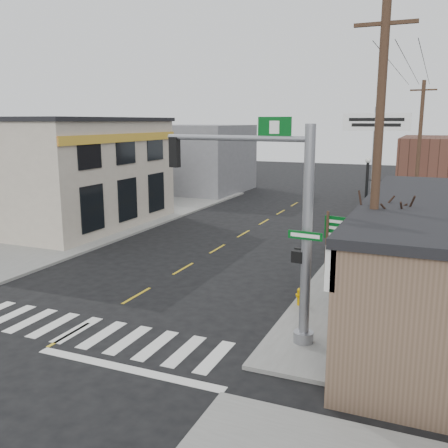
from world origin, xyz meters
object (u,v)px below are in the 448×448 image
at_px(fire_hydrant, 300,296).
at_px(dance_center_sign, 375,143).
at_px(bare_tree, 386,204).
at_px(utility_pole_far, 419,153).
at_px(lamp_post, 367,204).
at_px(guide_sign, 342,235).
at_px(utility_pole_near, 376,175).
at_px(traffic_signal_pole, 281,211).

distance_m(fire_hydrant, dance_center_sign, 12.02).
xyz_separation_m(fire_hydrant, bare_tree, (2.92, -1.15, 3.78)).
bearing_deg(utility_pole_far, fire_hydrant, -93.73).
bearing_deg(lamp_post, guide_sign, -123.01).
xyz_separation_m(guide_sign, bare_tree, (2.15, -5.28, 2.30)).
xyz_separation_m(guide_sign, fire_hydrant, (-0.77, -4.13, -1.48)).
bearing_deg(utility_pole_near, utility_pole_far, 90.11).
height_order(guide_sign, bare_tree, bare_tree).
bearing_deg(bare_tree, utility_pole_near, -111.19).
relative_size(dance_center_sign, utility_pole_far, 0.81).
bearing_deg(guide_sign, dance_center_sign, 97.33).
height_order(lamp_post, utility_pole_near, utility_pole_near).
distance_m(lamp_post, utility_pole_far, 11.16).
bearing_deg(guide_sign, lamp_post, 81.99).
bearing_deg(fire_hydrant, traffic_signal_pole, -88.26).
bearing_deg(lamp_post, utility_pole_far, 66.82).
distance_m(fire_hydrant, utility_pole_near, 5.76).
height_order(traffic_signal_pole, dance_center_sign, dance_center_sign).
bearing_deg(utility_pole_far, lamp_post, -92.11).
bearing_deg(bare_tree, guide_sign, 112.21).
xyz_separation_m(lamp_post, utility_pole_far, (1.72, 10.88, 1.75)).
bearing_deg(utility_pole_near, guide_sign, 109.09).
bearing_deg(dance_center_sign, bare_tree, -83.30).
bearing_deg(guide_sign, fire_hydrant, -89.75).
bearing_deg(utility_pole_far, bare_tree, -83.99).
relative_size(traffic_signal_pole, bare_tree, 1.29).
distance_m(guide_sign, fire_hydrant, 4.45).
bearing_deg(bare_tree, traffic_signal_pole, -146.36).
relative_size(traffic_signal_pole, utility_pole_far, 0.74).
bearing_deg(utility_pole_far, dance_center_sign, -100.93).
distance_m(traffic_signal_pole, utility_pole_far, 20.38).
distance_m(traffic_signal_pole, dance_center_sign, 13.94).
bearing_deg(utility_pole_near, bare_tree, 70.61).
height_order(utility_pole_near, utility_pole_far, utility_pole_near).
bearing_deg(traffic_signal_pole, dance_center_sign, 91.37).
xyz_separation_m(dance_center_sign, bare_tree, (1.75, -11.94, -1.38)).
bearing_deg(fire_hydrant, bare_tree, -21.42).
height_order(dance_center_sign, utility_pole_far, utility_pole_far).
distance_m(traffic_signal_pole, lamp_post, 9.41).
height_order(lamp_post, dance_center_sign, dance_center_sign).
height_order(fire_hydrant, utility_pole_far, utility_pole_far).
relative_size(guide_sign, bare_tree, 0.54).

